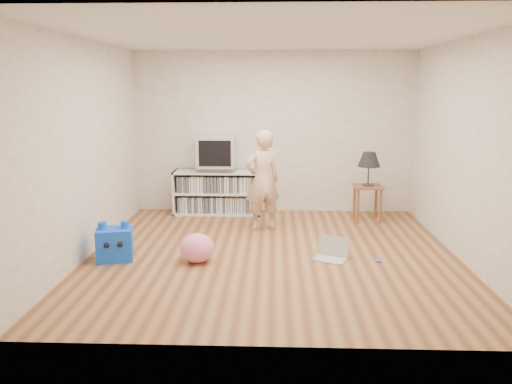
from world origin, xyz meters
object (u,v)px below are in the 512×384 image
object	(u,v)px
dvd_deck	(217,169)
plush_pink	(197,248)
table_lamp	(369,160)
person	(262,181)
side_table	(367,194)
laptop	(332,253)
media_unit	(218,192)
crt_tv	(217,151)
plush_blue	(115,244)

from	to	relation	value
dvd_deck	plush_pink	size ratio (longest dim) A/B	1.12
table_lamp	person	bearing A→B (deg)	-160.54
person	plush_pink	distance (m)	1.67
side_table	laptop	size ratio (longest dim) A/B	1.19
plush_pink	person	bearing A→B (deg)	62.25
table_lamp	laptop	world-z (taller)	table_lamp
media_unit	person	size ratio (longest dim) A/B	0.97
person	plush_pink	world-z (taller)	person
side_table	laptop	distance (m)	1.96
media_unit	side_table	distance (m)	2.39
media_unit	plush_pink	size ratio (longest dim) A/B	3.47
crt_tv	laptop	distance (m)	2.86
media_unit	person	bearing A→B (deg)	-51.57
media_unit	plush_pink	world-z (taller)	media_unit
dvd_deck	plush_pink	world-z (taller)	dvd_deck
table_lamp	crt_tv	bearing A→B (deg)	171.15
table_lamp	plush_pink	distance (m)	3.15
plush_blue	plush_pink	xyz separation A→B (m)	(0.99, -0.04, -0.03)
dvd_deck	media_unit	bearing A→B (deg)	90.00
plush_blue	laptop	bearing A→B (deg)	-9.39
dvd_deck	laptop	distance (m)	2.78
plush_blue	crt_tv	bearing A→B (deg)	54.58
person	laptop	bearing A→B (deg)	103.09
side_table	crt_tv	bearing A→B (deg)	171.15
dvd_deck	person	distance (m)	1.20
person	plush_blue	xyz separation A→B (m)	(-1.72, -1.36, -0.52)
media_unit	dvd_deck	bearing A→B (deg)	-90.00
laptop	table_lamp	bearing A→B (deg)	91.62
side_table	plush_pink	world-z (taller)	side_table
person	media_unit	bearing A→B (deg)	-73.87
media_unit	plush_pink	xyz separation A→B (m)	(0.02, -2.35, -0.18)
laptop	plush_blue	distance (m)	2.60
laptop	plush_blue	world-z (taller)	plush_blue
crt_tv	side_table	size ratio (longest dim) A/B	1.09
dvd_deck	side_table	bearing A→B (deg)	-8.93
laptop	plush_pink	xyz separation A→B (m)	(-1.60, -0.18, 0.10)
table_lamp	plush_blue	size ratio (longest dim) A/B	1.09
person	crt_tv	bearing A→B (deg)	-73.31
media_unit	plush_pink	distance (m)	2.35
laptop	plush_pink	world-z (taller)	plush_pink
crt_tv	side_table	bearing A→B (deg)	-8.85
dvd_deck	table_lamp	bearing A→B (deg)	-8.93
plush_pink	dvd_deck	bearing A→B (deg)	90.50
media_unit	plush_blue	distance (m)	2.51
media_unit	table_lamp	world-z (taller)	table_lamp
laptop	person	bearing A→B (deg)	149.42
side_table	person	xyz separation A→B (m)	(-1.60, -0.57, 0.31)
plush_blue	media_unit	bearing A→B (deg)	54.75
table_lamp	plush_pink	world-z (taller)	table_lamp
laptop	crt_tv	bearing A→B (deg)	151.03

